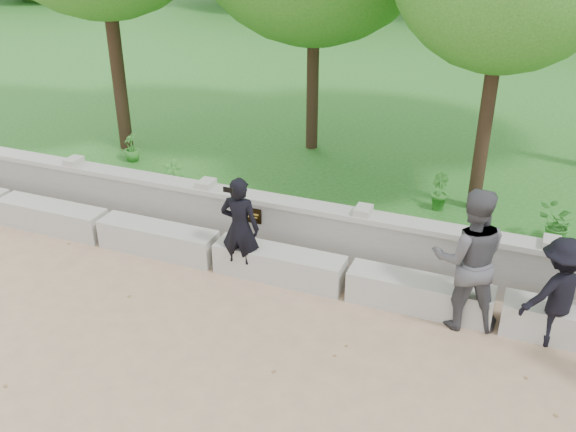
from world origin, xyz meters
name	(u,v)px	position (x,y,z in m)	size (l,w,h in m)	color
ground	(147,338)	(0.00, 0.00, 0.00)	(80.00, 80.00, 0.00)	tan
lawn	(401,69)	(0.00, 14.00, 0.12)	(40.00, 22.00, 0.25)	#1A5817
concrete_bench	(217,252)	(0.00, 1.90, 0.22)	(11.90, 0.45, 0.45)	#B2B0A9
parapet_wall	(237,217)	(0.00, 2.60, 0.46)	(12.50, 0.35, 0.90)	#A8A69E
man_main	(240,228)	(0.46, 1.78, 0.77)	(0.59, 0.53, 1.53)	black
visitor_left	(469,259)	(3.57, 1.80, 0.94)	(1.07, 0.92, 1.88)	#45464A
visitor_mid	(558,293)	(4.63, 1.80, 0.71)	(1.06, 0.98, 1.43)	black
shrub_a	(174,178)	(-1.52, 3.30, 0.59)	(0.36, 0.24, 0.67)	#327828
shrub_b	(439,191)	(2.76, 4.52, 0.56)	(0.34, 0.27, 0.61)	#327828
shrub_c	(556,225)	(4.59, 4.00, 0.54)	(0.53, 0.46, 0.58)	#327828
shrub_d	(131,147)	(-3.15, 4.43, 0.53)	(0.31, 0.28, 0.56)	#327828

